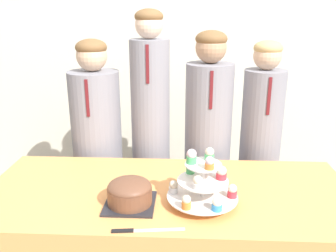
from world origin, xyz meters
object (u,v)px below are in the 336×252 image
at_px(cupcake_stand, 203,182).
at_px(student_2, 207,153).
at_px(cake_knife, 136,231).
at_px(student_0, 98,156).
at_px(student_3, 259,157).
at_px(student_1, 151,142).
at_px(round_cake, 130,192).

distance_m(cupcake_stand, student_2, 0.74).
distance_m(cake_knife, student_2, 1.00).
relative_size(student_0, student_3, 1.00).
bearing_deg(student_3, cupcake_stand, -118.88).
height_order(student_1, student_2, student_1).
bearing_deg(cupcake_stand, round_cake, -175.59).
xyz_separation_m(student_0, student_1, (0.35, -0.00, 0.11)).
bearing_deg(cake_knife, round_cake, 98.59).
height_order(student_0, student_3, student_0).
height_order(cupcake_stand, student_0, student_0).
relative_size(cupcake_stand, student_3, 0.22).
bearing_deg(cake_knife, student_1, 85.59).
relative_size(cake_knife, cupcake_stand, 0.91).
bearing_deg(student_2, student_1, -180.00).
height_order(student_0, student_2, student_2).
distance_m(student_0, student_3, 1.04).
distance_m(round_cake, student_1, 0.74).
relative_size(student_1, student_2, 1.08).
distance_m(student_1, student_3, 0.70).
relative_size(round_cake, student_1, 0.14).
bearing_deg(student_1, student_2, 0.00).
relative_size(cake_knife, student_1, 0.18).
height_order(student_0, student_1, student_1).
distance_m(cake_knife, student_3, 1.15).
distance_m(round_cake, cake_knife, 0.22).
distance_m(student_0, student_2, 0.71).
distance_m(student_1, student_2, 0.37).
relative_size(round_cake, student_2, 0.15).
bearing_deg(student_1, student_0, 180.00).
height_order(round_cake, student_3, student_3).
distance_m(cupcake_stand, student_3, 0.84).
distance_m(cake_knife, student_0, 1.02).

